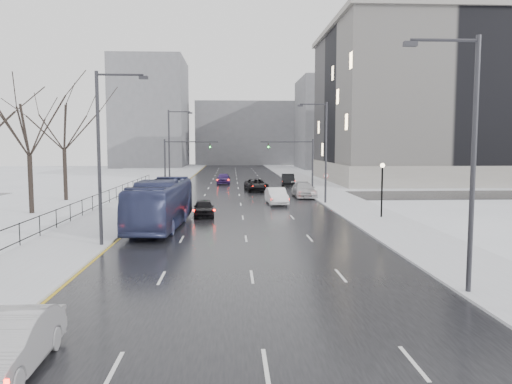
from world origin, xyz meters
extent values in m
cube|color=black|center=(0.00, 60.00, 0.02)|extent=(16.00, 150.00, 0.04)
cube|color=black|center=(0.00, 48.00, 0.02)|extent=(130.00, 10.00, 0.04)
cube|color=silver|center=(-10.50, 60.00, 0.08)|extent=(5.00, 150.00, 0.16)
cube|color=silver|center=(10.50, 60.00, 0.08)|extent=(5.00, 150.00, 0.16)
cube|color=white|center=(-20.00, 60.00, 0.06)|extent=(14.00, 150.00, 0.12)
cube|color=black|center=(-13.00, 30.00, 1.41)|extent=(0.04, 70.00, 0.05)
cube|color=black|center=(-13.00, 30.00, 0.41)|extent=(0.04, 70.00, 0.05)
cylinder|color=black|center=(-13.00, 30.00, 0.81)|extent=(0.06, 0.06, 1.30)
cylinder|color=#2D2D33|center=(8.40, 10.00, 5.00)|extent=(0.20, 0.20, 10.00)
cylinder|color=#2D2D33|center=(7.10, 10.00, 9.80)|extent=(2.60, 0.12, 0.12)
cube|color=#2D2D33|center=(5.80, 10.00, 9.65)|extent=(0.50, 0.25, 0.18)
cylinder|color=#2D2D33|center=(8.40, 40.00, 5.00)|extent=(0.20, 0.20, 10.00)
cylinder|color=#2D2D33|center=(7.10, 40.00, 9.80)|extent=(2.60, 0.12, 0.12)
cube|color=#2D2D33|center=(5.80, 40.00, 9.65)|extent=(0.50, 0.25, 0.18)
cylinder|color=#2D2D33|center=(-8.40, 20.00, 5.00)|extent=(0.20, 0.20, 10.00)
cylinder|color=#2D2D33|center=(-7.10, 20.00, 9.80)|extent=(2.60, 0.12, 0.12)
cube|color=#2D2D33|center=(-5.80, 20.00, 9.65)|extent=(0.50, 0.25, 0.18)
cylinder|color=#2D2D33|center=(-8.40, 52.00, 5.00)|extent=(0.20, 0.20, 10.00)
cylinder|color=#2D2D33|center=(-7.10, 52.00, 9.80)|extent=(2.60, 0.12, 0.12)
cube|color=#2D2D33|center=(-5.80, 52.00, 9.65)|extent=(0.50, 0.25, 0.18)
cylinder|color=black|center=(11.00, 30.00, 2.16)|extent=(0.14, 0.14, 4.00)
sphere|color=#FFE5B2|center=(11.00, 30.00, 4.26)|extent=(0.36, 0.36, 0.36)
cylinder|color=#2D2D33|center=(8.40, 48.00, 3.25)|extent=(0.20, 0.20, 6.50)
cylinder|color=#2D2D33|center=(5.40, 48.00, 6.20)|extent=(6.00, 0.12, 0.12)
imported|color=#2D2D33|center=(3.30, 48.00, 5.60)|extent=(0.15, 0.18, 0.90)
sphere|color=#19FF33|center=(3.30, 47.85, 5.60)|extent=(0.16, 0.16, 0.16)
cylinder|color=#2D2D33|center=(-8.40, 48.00, 3.25)|extent=(0.20, 0.20, 6.50)
cylinder|color=#2D2D33|center=(-5.40, 48.00, 6.20)|extent=(6.00, 0.12, 0.12)
imported|color=#2D2D33|center=(-3.30, 48.00, 5.60)|extent=(0.15, 0.18, 0.90)
sphere|color=#19FF33|center=(-3.30, 47.85, 5.60)|extent=(0.16, 0.16, 0.16)
cylinder|color=#2D2D33|center=(9.20, 44.00, 1.41)|extent=(0.06, 0.06, 2.50)
cylinder|color=white|center=(9.20, 44.00, 2.56)|extent=(0.60, 0.03, 0.60)
torus|color=#B20C0C|center=(9.20, 44.00, 2.56)|extent=(0.58, 0.06, 0.58)
cube|color=gray|center=(35.00, 72.00, 12.00)|extent=(40.00, 30.00, 24.00)
cube|color=gray|center=(35.00, 72.00, 24.40)|extent=(41.00, 31.00, 0.80)
cube|color=gray|center=(35.00, 72.00, 1.50)|extent=(40.60, 30.60, 3.00)
cube|color=slate|center=(28.00, 115.00, 11.00)|extent=(24.00, 20.00, 22.00)
cube|color=slate|center=(-22.00, 125.00, 14.00)|extent=(18.00, 22.00, 28.00)
cube|color=slate|center=(4.00, 140.00, 9.00)|extent=(30.00, 18.00, 18.00)
imported|color=#AEADB1|center=(-6.64, 3.97, 0.79)|extent=(1.68, 4.59, 1.50)
imported|color=navy|center=(-5.90, 26.62, 1.73)|extent=(3.45, 12.30, 3.39)
imported|color=black|center=(-3.18, 31.91, 0.73)|extent=(1.90, 4.16, 1.38)
imported|color=white|center=(3.50, 39.71, 0.85)|extent=(2.06, 5.04, 1.63)
imported|color=black|center=(2.22, 53.88, 0.81)|extent=(3.10, 5.75, 1.53)
imported|color=#B9B8BD|center=(7.14, 46.21, 0.85)|extent=(2.48, 5.69, 1.63)
imported|color=navy|center=(-2.10, 65.39, 0.86)|extent=(2.03, 4.86, 1.64)
imported|color=black|center=(7.20, 62.21, 0.87)|extent=(2.07, 5.12, 1.65)
camera|label=1|loc=(-0.88, -8.71, 5.92)|focal=35.00mm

